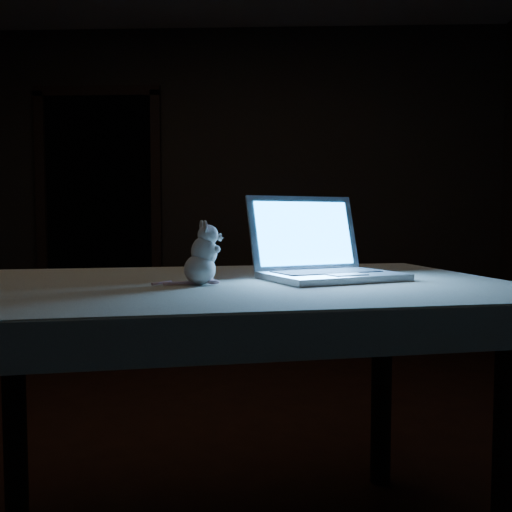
# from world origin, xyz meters

# --- Properties ---
(floor) EXTENTS (5.00, 5.00, 0.00)m
(floor) POSITION_xyz_m (0.00, 0.00, 0.00)
(floor) COLOR black
(floor) RESTS_ON ground
(back_wall) EXTENTS (4.50, 0.04, 2.60)m
(back_wall) POSITION_xyz_m (0.00, 2.50, 1.30)
(back_wall) COLOR black
(back_wall) RESTS_ON ground
(doorway) EXTENTS (1.06, 0.36, 2.13)m
(doorway) POSITION_xyz_m (-1.10, 2.50, 1.06)
(doorway) COLOR black
(doorway) RESTS_ON back_wall
(table) EXTENTS (1.75, 1.34, 0.84)m
(table) POSITION_xyz_m (0.25, -0.63, 0.42)
(table) COLOR black
(table) RESTS_ON floor
(tablecloth) EXTENTS (1.96, 1.66, 0.10)m
(tablecloth) POSITION_xyz_m (0.21, -0.65, 0.80)
(tablecloth) COLOR beige
(tablecloth) RESTS_ON table
(laptop) EXTENTS (0.51, 0.49, 0.27)m
(laptop) POSITION_xyz_m (0.57, -0.56, 0.98)
(laptop) COLOR silver
(laptop) RESTS_ON tablecloth
(plush_mouse) EXTENTS (0.17, 0.17, 0.18)m
(plush_mouse) POSITION_xyz_m (0.19, -0.71, 0.93)
(plush_mouse) COLOR silver
(plush_mouse) RESTS_ON tablecloth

